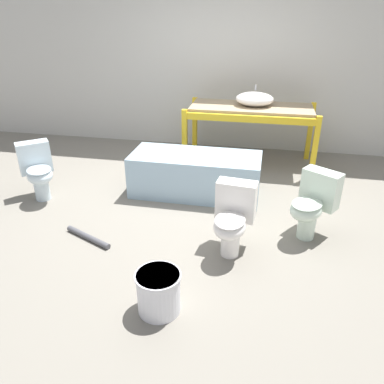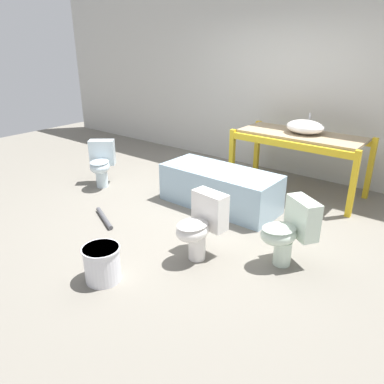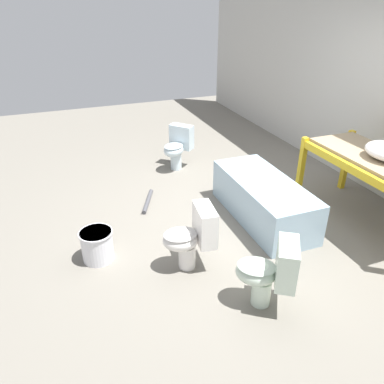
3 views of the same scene
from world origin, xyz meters
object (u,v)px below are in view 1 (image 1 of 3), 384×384
object	(u,v)px
toilet_far	(233,217)
bucket_white	(159,292)
toilet_near	(313,203)
bathtub_main	(196,171)
sink_basin	(255,99)
toilet_extra	(38,169)

from	to	relation	value
toilet_far	bucket_white	world-z (taller)	toilet_far
toilet_near	toilet_far	bearing A→B (deg)	-116.51
bathtub_main	toilet_near	distance (m)	1.51
sink_basin	toilet_near	xyz separation A→B (m)	(0.70, -1.88, -0.58)
bucket_white	bathtub_main	bearing A→B (deg)	92.80
bathtub_main	toilet_near	xyz separation A→B (m)	(1.32, -0.73, 0.08)
sink_basin	toilet_near	distance (m)	2.09
bathtub_main	toilet_extra	distance (m)	1.89
sink_basin	toilet_far	distance (m)	2.39
toilet_far	bathtub_main	bearing A→B (deg)	122.98
sink_basin	bucket_white	world-z (taller)	sink_basin
bathtub_main	toilet_far	world-z (taller)	toilet_far
toilet_near	bucket_white	size ratio (longest dim) A/B	1.92
sink_basin	bathtub_main	size ratio (longest dim) A/B	0.33
toilet_near	toilet_far	distance (m)	0.87
bucket_white	sink_basin	bearing A→B (deg)	80.79
toilet_far	sink_basin	bearing A→B (deg)	95.73
toilet_near	toilet_extra	world-z (taller)	same
toilet_extra	bathtub_main	bearing A→B (deg)	-25.26
sink_basin	toilet_near	world-z (taller)	sink_basin
toilet_near	bucket_white	xyz separation A→B (m)	(-1.22, -1.32, -0.20)
sink_basin	bucket_white	size ratio (longest dim) A/B	1.49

